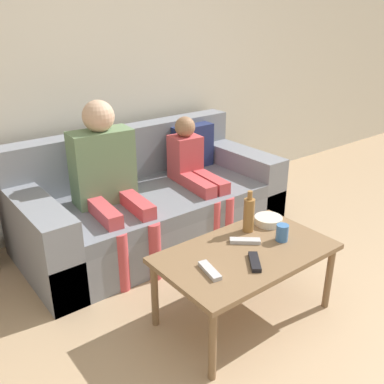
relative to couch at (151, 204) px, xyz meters
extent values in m
cube|color=beige|center=(-0.14, 0.55, 1.03)|extent=(12.00, 0.06, 2.60)
cube|color=gray|center=(-0.01, -0.04, -0.12)|extent=(1.95, 0.92, 0.30)
cube|color=slate|center=(-0.01, -0.13, 0.08)|extent=(1.51, 0.74, 0.10)
cube|color=gray|center=(-0.01, 0.33, 0.33)|extent=(1.95, 0.18, 0.40)
cube|color=gray|center=(-0.87, -0.04, 0.01)|extent=(0.22, 0.92, 0.56)
cube|color=gray|center=(0.86, -0.04, 0.01)|extent=(0.22, 0.92, 0.56)
cube|color=navy|center=(0.55, 0.18, 0.31)|extent=(0.36, 0.12, 0.36)
cylinder|color=brown|center=(-0.55, -1.37, -0.07)|extent=(0.04, 0.04, 0.40)
cylinder|color=brown|center=(0.34, -1.37, -0.07)|extent=(0.04, 0.04, 0.40)
cylinder|color=brown|center=(-0.55, -0.88, -0.07)|extent=(0.04, 0.04, 0.40)
cylinder|color=brown|center=(0.34, -0.88, -0.07)|extent=(0.04, 0.04, 0.40)
cube|color=brown|center=(-0.10, -1.13, 0.14)|extent=(0.96, 0.57, 0.03)
cylinder|color=#C6474C|center=(-0.52, -0.48, -0.07)|extent=(0.10, 0.10, 0.40)
cylinder|color=#C6474C|center=(-0.30, -0.50, -0.07)|extent=(0.10, 0.10, 0.40)
cube|color=#C6474C|center=(-0.50, -0.24, 0.18)|extent=(0.13, 0.42, 0.09)
cube|color=#C6474C|center=(-0.28, -0.26, 0.18)|extent=(0.13, 0.42, 0.09)
cube|color=#66845B|center=(-0.37, 0.00, 0.38)|extent=(0.43, 0.23, 0.50)
sphere|color=#D1A889|center=(-0.37, 0.00, 0.73)|extent=(0.21, 0.21, 0.21)
cylinder|color=#C6474C|center=(0.23, -0.47, -0.07)|extent=(0.10, 0.10, 0.40)
cylinder|color=#C6474C|center=(0.35, -0.49, -0.07)|extent=(0.10, 0.10, 0.40)
cube|color=#C6474C|center=(0.25, -0.23, 0.18)|extent=(0.14, 0.42, 0.09)
cube|color=#C6474C|center=(0.37, -0.25, 0.18)|extent=(0.14, 0.42, 0.09)
cube|color=#C6474C|center=(0.34, 0.01, 0.30)|extent=(0.24, 0.22, 0.34)
sphere|color=#936B4C|center=(0.34, 0.01, 0.55)|extent=(0.16, 0.16, 0.16)
cylinder|color=#3D70B2|center=(0.13, -1.17, 0.21)|extent=(0.07, 0.07, 0.10)
cube|color=black|center=(-0.16, -1.25, 0.17)|extent=(0.14, 0.16, 0.02)
cube|color=#B7B7BC|center=(-0.40, -1.17, 0.17)|extent=(0.08, 0.18, 0.02)
cube|color=#B7B7BC|center=(-0.05, -1.06, 0.17)|extent=(0.16, 0.15, 0.02)
cylinder|color=beige|center=(0.23, -0.98, 0.18)|extent=(0.17, 0.17, 0.05)
cylinder|color=olive|center=(0.06, -0.97, 0.26)|extent=(0.06, 0.06, 0.20)
cylinder|color=olive|center=(0.06, -0.97, 0.39)|extent=(0.03, 0.03, 0.05)
camera|label=1|loc=(-1.57, -2.53, 1.35)|focal=40.00mm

